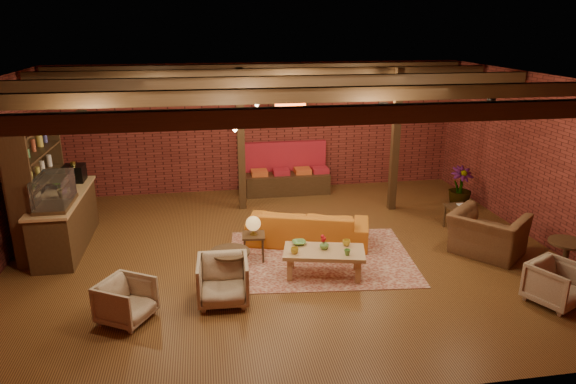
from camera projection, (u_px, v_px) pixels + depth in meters
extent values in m
plane|color=#3A1F0E|center=(286.00, 253.00, 9.63)|extent=(10.00, 10.00, 0.00)
cube|color=black|center=(286.00, 80.00, 8.62)|extent=(10.00, 8.00, 0.02)
cube|color=maroon|center=(260.00, 128.00, 12.87)|extent=(10.00, 0.02, 3.20)
cube|color=maroon|center=(347.00, 275.00, 5.38)|extent=(10.00, 0.02, 3.20)
cube|color=maroon|center=(541.00, 160.00, 9.91)|extent=(0.02, 8.00, 3.20)
cylinder|color=black|center=(273.00, 89.00, 10.23)|extent=(9.60, 0.12, 0.12)
cube|color=#332011|center=(241.00, 141.00, 11.47)|extent=(0.16, 0.16, 3.20)
cube|color=#332011|center=(395.00, 141.00, 11.44)|extent=(0.16, 0.16, 3.20)
imported|color=#337F33|center=(69.00, 183.00, 9.75)|extent=(0.35, 0.39, 0.30)
cube|color=#FB5319|center=(290.00, 103.00, 11.89)|extent=(0.86, 0.06, 0.30)
cube|color=maroon|center=(320.00, 257.00, 9.45)|extent=(3.55, 2.85, 0.01)
imported|color=#B86119|center=(308.00, 226.00, 9.99)|extent=(2.50, 1.57, 0.68)
cube|color=#A0804A|center=(324.00, 252.00, 8.66)|extent=(1.48, 0.97, 0.07)
cube|color=#A0804A|center=(290.00, 270.00, 8.55)|extent=(0.09, 0.09, 0.40)
cube|color=#A0804A|center=(358.00, 272.00, 8.47)|extent=(0.09, 0.09, 0.40)
cube|color=#A0804A|center=(292.00, 257.00, 9.00)|extent=(0.09, 0.09, 0.40)
cube|color=#A0804A|center=(356.00, 259.00, 8.92)|extent=(0.09, 0.09, 0.40)
imported|color=gold|center=(295.00, 251.00, 8.51)|extent=(0.16, 0.16, 0.11)
imported|color=#5A8D40|center=(347.00, 252.00, 8.46)|extent=(0.13, 0.13, 0.10)
imported|color=gold|center=(346.00, 243.00, 8.81)|extent=(0.16, 0.16, 0.11)
imported|color=#5A8D40|center=(299.00, 243.00, 8.88)|extent=(0.28, 0.28, 0.06)
imported|color=#5A8D40|center=(324.00, 245.00, 8.68)|extent=(0.15, 0.15, 0.13)
sphere|color=#B21217|center=(324.00, 238.00, 8.64)|extent=(0.10, 0.10, 0.10)
cube|color=#332011|center=(254.00, 235.00, 9.23)|extent=(0.44, 0.44, 0.04)
cylinder|color=#332011|center=(254.00, 248.00, 9.31)|extent=(0.03, 0.03, 0.46)
cylinder|color=olive|center=(253.00, 234.00, 9.22)|extent=(0.13, 0.13, 0.02)
cylinder|color=olive|center=(253.00, 230.00, 9.20)|extent=(0.04, 0.04, 0.19)
sphere|color=orange|center=(253.00, 223.00, 9.15)|extent=(0.27, 0.27, 0.27)
cylinder|color=#332011|center=(230.00, 252.00, 8.16)|extent=(0.64, 0.64, 0.04)
cylinder|color=#332011|center=(231.00, 270.00, 8.26)|extent=(0.09, 0.09, 0.62)
cylinder|color=#332011|center=(231.00, 287.00, 8.36)|extent=(0.38, 0.38, 0.04)
imported|color=beige|center=(126.00, 299.00, 7.37)|extent=(0.88, 0.90, 0.69)
imported|color=beige|center=(223.00, 278.00, 7.85)|extent=(0.80, 0.75, 0.79)
imported|color=brown|center=(488.00, 227.00, 9.44)|extent=(1.41, 1.46, 1.08)
cube|color=#332011|center=(458.00, 207.00, 10.59)|extent=(0.49, 0.49, 0.04)
cylinder|color=#332011|center=(457.00, 219.00, 10.67)|extent=(0.04, 0.04, 0.47)
imported|color=#332011|center=(459.00, 206.00, 10.58)|extent=(0.18, 0.24, 0.02)
cylinder|color=#332011|center=(568.00, 243.00, 8.41)|extent=(0.61, 0.61, 0.04)
cylinder|color=#332011|center=(565.00, 261.00, 8.51)|extent=(0.09, 0.09, 0.66)
cylinder|color=#332011|center=(561.00, 279.00, 8.62)|extent=(0.36, 0.36, 0.04)
imported|color=beige|center=(556.00, 282.00, 7.82)|extent=(0.93, 0.91, 0.73)
imported|color=#4C7F4C|center=(465.00, 147.00, 11.60)|extent=(1.74, 1.74, 2.88)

